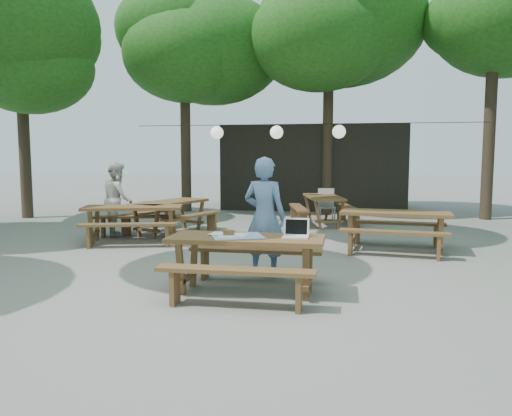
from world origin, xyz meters
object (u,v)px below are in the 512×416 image
at_px(woman, 265,217).
at_px(second_person, 118,199).
at_px(picnic_table_nw, 133,223).
at_px(plastic_chair, 327,212).
at_px(main_picnic_table, 246,264).

xyz_separation_m(woman, second_person, (-3.91, 3.26, -0.07)).
distance_m(picnic_table_nw, plastic_chair, 5.51).
bearing_deg(plastic_chair, picnic_table_nw, -143.91).
bearing_deg(second_person, plastic_chair, -85.18).
xyz_separation_m(main_picnic_table, woman, (0.08, 0.97, 0.50)).
height_order(woman, second_person, woman).
bearing_deg(main_picnic_table, plastic_chair, 84.27).
height_order(main_picnic_table, plastic_chair, plastic_chair).
distance_m(main_picnic_table, plastic_chair, 7.41).
height_order(main_picnic_table, woman, woman).
height_order(main_picnic_table, second_person, second_person).
distance_m(main_picnic_table, second_person, 5.72).
bearing_deg(plastic_chair, second_person, -155.22).
distance_m(main_picnic_table, woman, 1.10).
distance_m(main_picnic_table, picnic_table_nw, 4.62).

